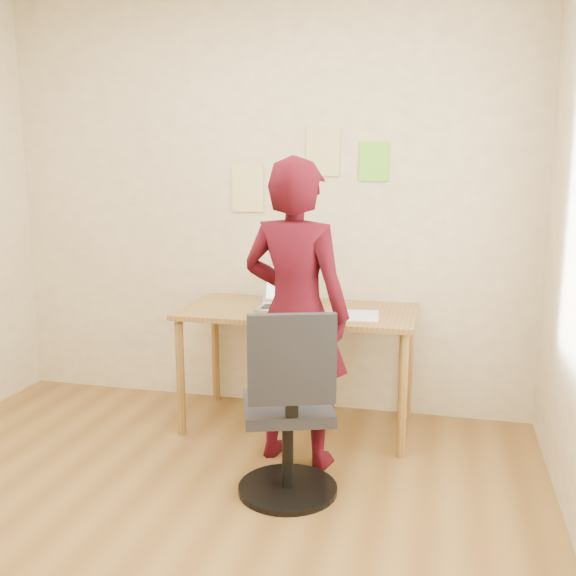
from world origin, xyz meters
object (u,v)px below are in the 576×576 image
(desk, at_px, (299,323))
(office_chair, at_px, (289,419))
(person, at_px, (296,314))
(phone, at_px, (322,316))
(laptop, at_px, (288,299))

(desk, xyz_separation_m, office_chair, (0.15, -0.88, -0.25))
(person, bearing_deg, desk, -67.26)
(person, bearing_deg, phone, -94.41)
(desk, bearing_deg, office_chair, -80.08)
(desk, distance_m, phone, 0.26)
(phone, bearing_deg, desk, 113.69)
(desk, bearing_deg, person, -79.26)
(office_chair, bearing_deg, phone, 69.29)
(desk, height_order, laptop, laptop)
(desk, xyz_separation_m, phone, (0.17, -0.17, 0.09))
(desk, relative_size, phone, 10.86)
(desk, relative_size, person, 0.85)
(laptop, distance_m, person, 0.52)
(desk, bearing_deg, phone, -43.96)
(desk, relative_size, laptop, 3.84)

